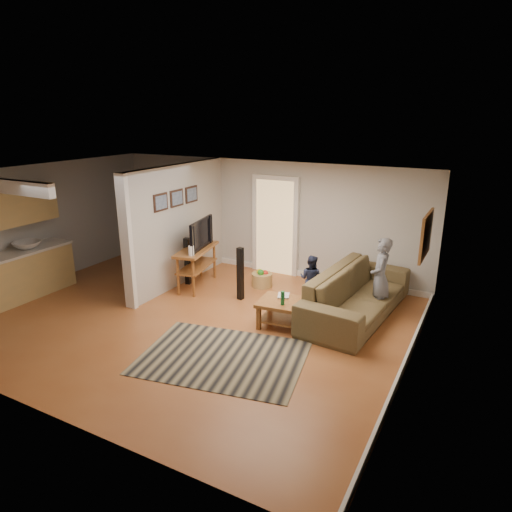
# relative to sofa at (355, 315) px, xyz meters

# --- Properties ---
(ground) EXTENTS (7.50, 7.50, 0.00)m
(ground) POSITION_rel_sofa_xyz_m (-2.60, -1.54, 0.00)
(ground) COLOR brown
(ground) RESTS_ON ground
(room_shell) EXTENTS (7.54, 6.02, 2.52)m
(room_shell) POSITION_rel_sofa_xyz_m (-3.67, -1.11, 1.46)
(room_shell) COLOR #B6B5AF
(room_shell) RESTS_ON ground
(area_rug) EXTENTS (2.68, 2.16, 0.01)m
(area_rug) POSITION_rel_sofa_xyz_m (-1.32, -2.40, 0.01)
(area_rug) COLOR black
(area_rug) RESTS_ON ground
(sofa) EXTENTS (1.35, 2.93, 0.83)m
(sofa) POSITION_rel_sofa_xyz_m (0.00, 0.00, 0.00)
(sofa) COLOR #483C24
(sofa) RESTS_ON ground
(coffee_table) EXTENTS (1.24, 0.80, 0.69)m
(coffee_table) POSITION_rel_sofa_xyz_m (-0.78, -0.99, 0.36)
(coffee_table) COLOR brown
(coffee_table) RESTS_ON ground
(tv_console) EXTENTS (0.75, 1.39, 1.13)m
(tv_console) POSITION_rel_sofa_xyz_m (-3.33, -0.15, 0.75)
(tv_console) COLOR brown
(tv_console) RESTS_ON ground
(speaker_left) EXTENTS (0.12, 0.12, 1.05)m
(speaker_left) POSITION_rel_sofa_xyz_m (-2.20, -0.34, 0.52)
(speaker_left) COLOR black
(speaker_left) RESTS_ON ground
(speaker_right) EXTENTS (0.12, 0.12, 1.01)m
(speaker_right) POSITION_rel_sofa_xyz_m (-3.60, -0.14, 0.50)
(speaker_right) COLOR black
(speaker_right) RESTS_ON ground
(toy_basket) EXTENTS (0.43, 0.43, 0.39)m
(toy_basket) POSITION_rel_sofa_xyz_m (-2.15, 0.47, 0.16)
(toy_basket) COLOR #A37D46
(toy_basket) RESTS_ON ground
(child) EXTENTS (0.43, 0.58, 1.43)m
(child) POSITION_rel_sofa_xyz_m (0.34, 0.21, 0.00)
(child) COLOR slate
(child) RESTS_ON ground
(toddler) EXTENTS (0.48, 0.38, 0.94)m
(toddler) POSITION_rel_sofa_xyz_m (-0.94, 0.17, 0.00)
(toddler) COLOR #1F2641
(toddler) RESTS_ON ground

